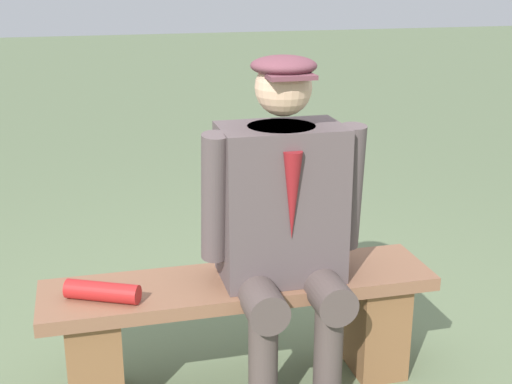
{
  "coord_description": "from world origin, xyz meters",
  "views": [
    {
      "loc": [
        0.55,
        2.43,
        1.62
      ],
      "look_at": [
        -0.06,
        0.0,
        0.81
      ],
      "focal_mm": 49.52,
      "sensor_mm": 36.0,
      "label": 1
    }
  ],
  "objects": [
    {
      "name": "ground_plane",
      "position": [
        0.0,
        0.0,
        0.0
      ],
      "size": [
        30.0,
        30.0,
        0.0
      ],
      "primitive_type": "plane",
      "color": "#637351"
    },
    {
      "name": "bench",
      "position": [
        0.0,
        0.0,
        0.29
      ],
      "size": [
        1.52,
        0.36,
        0.46
      ],
      "color": "brown",
      "rests_on": "ground"
    },
    {
      "name": "seated_man",
      "position": [
        -0.16,
        0.05,
        0.72
      ],
      "size": [
        0.63,
        0.55,
        1.32
      ],
      "color": "#554849",
      "rests_on": "ground"
    },
    {
      "name": "rolled_magazine",
      "position": [
        0.52,
        0.06,
        0.5
      ],
      "size": [
        0.28,
        0.18,
        0.07
      ],
      "primitive_type": "cylinder",
      "rotation": [
        0.0,
        1.57,
        -0.45
      ],
      "color": "#B21E1E",
      "rests_on": "bench"
    }
  ]
}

